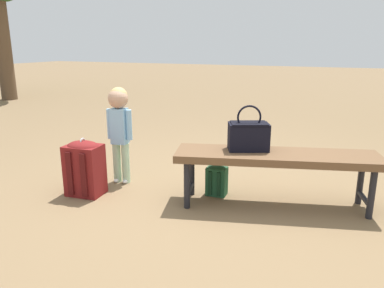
% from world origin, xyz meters
% --- Properties ---
extents(ground_plane, '(40.00, 40.00, 0.00)m').
position_xyz_m(ground_plane, '(0.00, 0.00, 0.00)').
color(ground_plane, brown).
rests_on(ground_plane, ground).
extents(park_bench, '(1.65, 0.82, 0.45)m').
position_xyz_m(park_bench, '(-0.50, -0.08, 0.39)').
color(park_bench, brown).
rests_on(park_bench, ground).
extents(handbag, '(0.37, 0.29, 0.37)m').
position_xyz_m(handbag, '(-0.26, -0.08, 0.58)').
color(handbag, black).
rests_on(handbag, park_bench).
extents(child_standing, '(0.24, 0.18, 0.91)m').
position_xyz_m(child_standing, '(0.95, -0.05, 0.60)').
color(child_standing, '#B2D8B2').
rests_on(child_standing, ground).
extents(backpack_large, '(0.32, 0.29, 0.51)m').
position_xyz_m(backpack_large, '(1.07, 0.33, 0.25)').
color(backpack_large, maroon).
rests_on(backpack_large, ground).
extents(backpack_small, '(0.18, 0.16, 0.29)m').
position_xyz_m(backpack_small, '(0.01, -0.11, 0.14)').
color(backpack_small, '#1E4C2D').
rests_on(backpack_small, ground).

